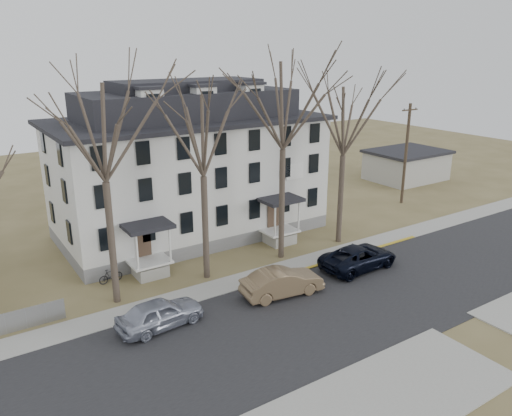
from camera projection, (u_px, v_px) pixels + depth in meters
ground at (371, 320)px, 27.49m from camera, size 120.00×120.00×0.00m
main_road at (346, 305)px, 29.08m from camera, size 120.00×10.00×0.04m
far_sidewalk at (285, 269)px, 33.85m from camera, size 120.00×2.00×0.08m
yellow_curb at (348, 257)px, 35.75m from camera, size 14.00×0.25×0.06m
boarding_house at (190, 167)px, 39.07m from camera, size 20.80×12.36×12.05m
distant_building at (406, 165)px, 56.49m from camera, size 8.50×6.50×3.35m
tree_far_left at (101, 126)px, 26.36m from camera, size 8.40×8.40×13.72m
tree_mid_left at (202, 131)px, 29.73m from camera, size 7.80×7.80×12.74m
tree_center at (284, 100)px, 32.42m from camera, size 9.00×9.00×14.70m
tree_mid_right at (345, 117)px, 35.75m from camera, size 7.80×7.80×12.74m
utility_pole_far at (406, 153)px, 46.81m from camera, size 2.00×0.28×9.50m
car_silver at (160, 314)px, 26.52m from camera, size 4.88×2.33×1.61m
car_tan at (282, 283)px, 29.98m from camera, size 5.23×2.38×1.66m
car_navy at (359, 258)px, 33.69m from camera, size 5.75×2.78×1.58m
bicycle_left at (155, 270)px, 32.64m from camera, size 1.69×0.72×0.86m
bicycle_right at (111, 276)px, 31.67m from camera, size 1.60×0.58×0.94m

